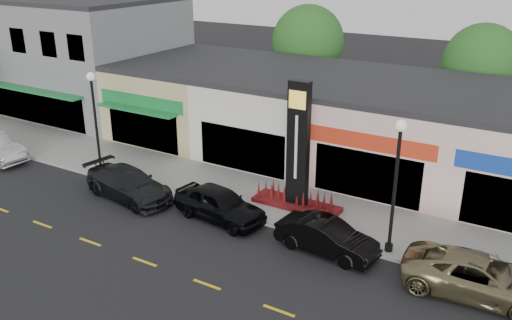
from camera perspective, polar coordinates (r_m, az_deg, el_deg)
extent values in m
plane|color=black|center=(23.97, -6.83, -7.34)|extent=(120.00, 120.00, 0.00)
cube|color=gray|center=(27.11, -1.25, -3.46)|extent=(52.00, 4.30, 0.15)
cube|color=gray|center=(25.43, -3.96, -5.28)|extent=(52.00, 0.20, 0.15)
cube|color=slate|center=(42.52, -17.19, 10.31)|extent=(12.00, 10.00, 8.00)
cube|color=black|center=(40.01, -21.97, 5.22)|extent=(9.00, 0.10, 2.40)
cube|color=#1C7E3B|center=(39.42, -22.79, 6.85)|extent=(9.50, 1.00, 0.14)
cube|color=black|center=(39.94, -23.74, 11.45)|extent=(1.40, 0.10, 1.60)
cube|color=black|center=(37.57, -20.98, 11.31)|extent=(1.40, 0.10, 1.60)
cube|color=black|center=(35.66, -18.40, 11.16)|extent=(1.40, 0.10, 1.60)
cube|color=tan|center=(36.54, -6.66, 6.61)|extent=(7.00, 10.00, 4.50)
cube|color=#262628|center=(36.01, -6.83, 10.30)|extent=(7.00, 10.00, 0.30)
cube|color=black|center=(33.15, -11.77, 3.23)|extent=(5.25, 0.10, 2.40)
cube|color=#1C7E3B|center=(32.68, -12.00, 6.07)|extent=(6.30, 0.12, 0.80)
cube|color=#1C7E3B|center=(32.47, -12.48, 5.20)|extent=(5.60, 0.90, 0.12)
cube|color=beige|center=(32.88, 3.14, 5.06)|extent=(7.00, 10.00, 4.50)
cube|color=#262628|center=(32.29, 3.23, 9.15)|extent=(7.00, 10.00, 0.30)
cube|color=black|center=(29.07, -1.48, 1.11)|extent=(5.25, 0.10, 2.40)
cube|color=silver|center=(28.52, -1.51, 4.32)|extent=(6.30, 0.12, 0.80)
cube|color=beige|center=(30.41, 14.88, 3.00)|extent=(7.00, 10.00, 4.50)
cube|color=#262628|center=(29.77, 15.32, 7.39)|extent=(7.00, 10.00, 0.30)
cube|color=black|center=(26.24, 11.56, -1.62)|extent=(5.25, 0.10, 2.40)
cube|color=red|center=(25.64, 11.84, 1.88)|extent=(6.30, 0.12, 0.80)
cylinder|color=#382619|center=(41.04, 5.30, 7.32)|extent=(0.36, 0.36, 3.15)
sphere|color=#21561B|center=(40.32, 5.48, 12.36)|extent=(5.20, 5.20, 5.20)
cylinder|color=#382619|center=(37.66, 21.98, 4.43)|extent=(0.36, 0.36, 2.97)
sphere|color=#21561B|center=(36.91, 22.71, 9.48)|extent=(4.80, 4.80, 4.80)
cylinder|color=black|center=(30.51, -16.00, -0.96)|extent=(0.32, 0.32, 0.30)
cylinder|color=black|center=(29.69, -16.48, 3.51)|extent=(0.14, 0.14, 5.00)
sphere|color=silver|center=(29.04, -17.01, 8.40)|extent=(0.44, 0.44, 0.44)
cylinder|color=black|center=(22.58, 13.80, -8.91)|extent=(0.32, 0.32, 0.30)
cylinder|color=black|center=(21.46, 14.37, -3.12)|extent=(0.14, 0.14, 5.00)
sphere|color=silver|center=(20.55, 15.03, 3.50)|extent=(0.44, 0.44, 0.44)
cube|color=#510D10|center=(25.59, 4.28, -4.66)|extent=(4.20, 1.30, 0.20)
cube|color=black|center=(24.46, 4.46, 1.46)|extent=(1.00, 0.40, 6.00)
cube|color=yellow|center=(23.62, 4.37, 6.33)|extent=(0.80, 0.05, 0.80)
cube|color=silver|center=(24.28, 4.23, 1.31)|extent=(0.12, 0.04, 3.00)
imported|color=black|center=(27.16, -13.25, -2.49)|extent=(2.82, 5.34, 1.47)
imported|color=black|center=(24.42, -3.86, -4.64)|extent=(2.38, 4.71, 1.54)
imported|color=black|center=(22.04, 7.45, -8.05)|extent=(1.86, 4.32, 1.38)
imported|color=#817652|center=(20.92, 22.43, -11.26)|extent=(2.73, 5.40, 1.46)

